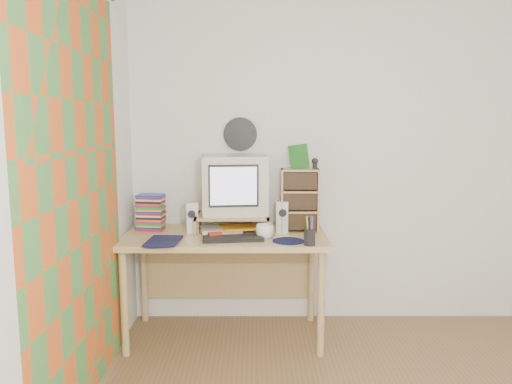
{
  "coord_description": "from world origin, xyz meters",
  "views": [
    {
      "loc": [
        -0.82,
        -2.0,
        1.55
      ],
      "look_at": [
        -0.81,
        1.33,
        1.05
      ],
      "focal_mm": 35.0,
      "sensor_mm": 36.0,
      "label": 1
    }
  ],
  "objects_px": {
    "keyboard": "(233,239)",
    "cd_rack": "(300,200)",
    "desk": "(225,251)",
    "diary": "(148,239)",
    "dvd_stack": "(151,212)",
    "crt_monitor": "(235,184)",
    "mug": "(265,232)"
  },
  "relations": [
    {
      "from": "mug",
      "to": "diary",
      "type": "distance_m",
      "value": 0.77
    },
    {
      "from": "desk",
      "to": "diary",
      "type": "distance_m",
      "value": 0.59
    },
    {
      "from": "cd_rack",
      "to": "dvd_stack",
      "type": "bearing_deg",
      "value": 179.16
    },
    {
      "from": "crt_monitor",
      "to": "dvd_stack",
      "type": "height_order",
      "value": "crt_monitor"
    },
    {
      "from": "keyboard",
      "to": "mug",
      "type": "xyz_separation_m",
      "value": [
        0.21,
        0.05,
        0.03
      ]
    },
    {
      "from": "cd_rack",
      "to": "diary",
      "type": "height_order",
      "value": "cd_rack"
    },
    {
      "from": "desk",
      "to": "dvd_stack",
      "type": "relative_size",
      "value": 5.42
    },
    {
      "from": "keyboard",
      "to": "cd_rack",
      "type": "height_order",
      "value": "cd_rack"
    },
    {
      "from": "desk",
      "to": "keyboard",
      "type": "distance_m",
      "value": 0.3
    },
    {
      "from": "mug",
      "to": "desk",
      "type": "bearing_deg",
      "value": 144.98
    },
    {
      "from": "diary",
      "to": "dvd_stack",
      "type": "bearing_deg",
      "value": 102.0
    },
    {
      "from": "keyboard",
      "to": "desk",
      "type": "bearing_deg",
      "value": 98.37
    },
    {
      "from": "desk",
      "to": "crt_monitor",
      "type": "relative_size",
      "value": 3.19
    },
    {
      "from": "desk",
      "to": "crt_monitor",
      "type": "distance_m",
      "value": 0.48
    },
    {
      "from": "dvd_stack",
      "to": "mug",
      "type": "distance_m",
      "value": 0.86
    },
    {
      "from": "dvd_stack",
      "to": "diary",
      "type": "relative_size",
      "value": 1.03
    },
    {
      "from": "cd_rack",
      "to": "diary",
      "type": "distance_m",
      "value": 1.09
    },
    {
      "from": "desk",
      "to": "cd_rack",
      "type": "xyz_separation_m",
      "value": [
        0.53,
        0.04,
        0.36
      ]
    },
    {
      "from": "diary",
      "to": "crt_monitor",
      "type": "bearing_deg",
      "value": 39.15
    },
    {
      "from": "crt_monitor",
      "to": "dvd_stack",
      "type": "relative_size",
      "value": 1.7
    },
    {
      "from": "keyboard",
      "to": "diary",
      "type": "relative_size",
      "value": 1.59
    },
    {
      "from": "desk",
      "to": "keyboard",
      "type": "xyz_separation_m",
      "value": [
        0.07,
        -0.25,
        0.15
      ]
    },
    {
      "from": "crt_monitor",
      "to": "mug",
      "type": "xyz_separation_m",
      "value": [
        0.21,
        -0.28,
        -0.28
      ]
    },
    {
      "from": "dvd_stack",
      "to": "diary",
      "type": "bearing_deg",
      "value": -74.8
    },
    {
      "from": "keyboard",
      "to": "mug",
      "type": "relative_size",
      "value": 3.26
    },
    {
      "from": "desk",
      "to": "crt_monitor",
      "type": "bearing_deg",
      "value": 53.4
    },
    {
      "from": "crt_monitor",
      "to": "keyboard",
      "type": "relative_size",
      "value": 1.11
    },
    {
      "from": "crt_monitor",
      "to": "diary",
      "type": "relative_size",
      "value": 1.75
    },
    {
      "from": "desk",
      "to": "dvd_stack",
      "type": "height_order",
      "value": "dvd_stack"
    },
    {
      "from": "keyboard",
      "to": "mug",
      "type": "distance_m",
      "value": 0.22
    },
    {
      "from": "diary",
      "to": "desk",
      "type": "bearing_deg",
      "value": 35.9
    },
    {
      "from": "mug",
      "to": "crt_monitor",
      "type": "bearing_deg",
      "value": 127.01
    }
  ]
}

